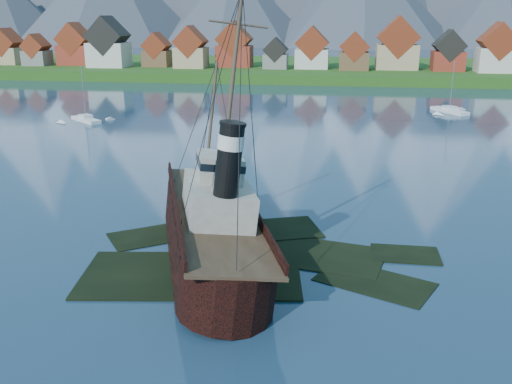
# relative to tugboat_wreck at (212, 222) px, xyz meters

# --- Properties ---
(ground) EXTENTS (1400.00, 1400.00, 0.00)m
(ground) POSITION_rel_tugboat_wreck_xyz_m (2.28, -2.95, -3.01)
(ground) COLOR navy
(ground) RESTS_ON ground
(shoal) EXTENTS (31.71, 21.24, 1.14)m
(shoal) POSITION_rel_tugboat_wreck_xyz_m (4.05, -0.80, -3.35)
(shoal) COLOR black
(shoal) RESTS_ON ground
(shore_bank) EXTENTS (600.00, 80.00, 3.20)m
(shore_bank) POSITION_rel_tugboat_wreck_xyz_m (2.28, 167.05, -3.01)
(shore_bank) COLOR #194714
(shore_bank) RESTS_ON ground
(seawall) EXTENTS (600.00, 2.50, 2.00)m
(seawall) POSITION_rel_tugboat_wreck_xyz_m (2.28, 129.05, -3.01)
(seawall) COLOR #3F3D38
(seawall) RESTS_ON ground
(town) EXTENTS (250.96, 16.69, 17.30)m
(town) POSITION_rel_tugboat_wreck_xyz_m (-30.84, 149.24, 5.98)
(town) COLOR maroon
(town) RESTS_ON ground
(tugboat_wreck) EXTENTS (7.01, 30.20, 23.93)m
(tugboat_wreck) POSITION_rel_tugboat_wreck_xyz_m (0.00, 0.00, 0.00)
(tugboat_wreck) COLOR black
(tugboat_wreck) RESTS_ON ground
(sailboat_c) EXTENTS (8.31, 7.37, 11.49)m
(sailboat_c) POSITION_rel_tugboat_wreck_xyz_m (-39.86, 60.66, -2.75)
(sailboat_c) COLOR white
(sailboat_c) RESTS_ON ground
(sailboat_e) EXTENTS (7.28, 9.90, 11.63)m
(sailboat_e) POSITION_rel_tugboat_wreck_xyz_m (34.48, 83.00, -2.75)
(sailboat_e) COLOR white
(sailboat_e) RESTS_ON ground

